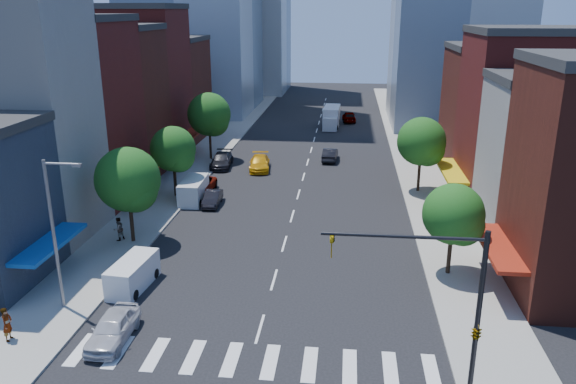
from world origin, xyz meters
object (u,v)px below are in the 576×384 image
at_px(parked_car_front, 113,328).
at_px(traffic_car_far, 349,117).
at_px(parked_car_second, 212,198).
at_px(pedestrian_near, 7,324).
at_px(traffic_car_oncoming, 330,154).
at_px(cargo_van_far, 193,191).
at_px(box_truck, 331,118).
at_px(pedestrian_far, 118,229).
at_px(cargo_van_near, 132,275).
at_px(parked_car_third, 200,186).
at_px(parked_car_rear, 222,160).
at_px(taxi, 260,163).

xyz_separation_m(parked_car_front, traffic_car_far, (12.30, 63.18, 0.05)).
xyz_separation_m(parked_car_second, pedestrian_near, (-5.62, -22.87, 0.47)).
xyz_separation_m(traffic_car_oncoming, pedestrian_near, (-15.67, -39.77, 0.36)).
bearing_deg(parked_car_front, cargo_van_far, 93.92).
xyz_separation_m(box_truck, pedestrian_far, (-14.63, -45.71, -0.37)).
bearing_deg(traffic_car_oncoming, traffic_car_far, -91.74).
relative_size(cargo_van_near, box_truck, 0.60).
height_order(cargo_van_far, pedestrian_near, pedestrian_near).
bearing_deg(parked_car_second, pedestrian_far, -122.16).
distance_m(parked_car_third, box_truck, 35.23).
height_order(parked_car_second, traffic_car_far, traffic_car_far).
height_order(parked_car_front, cargo_van_near, cargo_van_near).
xyz_separation_m(parked_car_rear, cargo_van_near, (0.68, -29.02, 0.16)).
bearing_deg(traffic_car_oncoming, taxi, 35.48).
distance_m(parked_car_third, pedestrian_far, 12.81).
distance_m(parked_car_second, cargo_van_near, 16.28).
height_order(taxi, traffic_car_far, traffic_car_far).
bearing_deg(cargo_van_far, pedestrian_far, -109.47).
height_order(taxi, box_truck, box_truck).
xyz_separation_m(parked_car_front, cargo_van_far, (-1.86, 22.95, 0.25)).
xyz_separation_m(taxi, box_truck, (7.08, 24.49, 0.66)).
bearing_deg(parked_car_rear, parked_car_third, -93.70).
bearing_deg(cargo_van_far, traffic_car_oncoming, 51.11).
height_order(parked_car_front, parked_car_rear, parked_car_front).
bearing_deg(cargo_van_near, parked_car_second, 90.86).
distance_m(traffic_car_far, pedestrian_near, 66.34).
height_order(parked_car_second, cargo_van_far, cargo_van_far).
bearing_deg(box_truck, pedestrian_far, -105.88).
xyz_separation_m(parked_car_second, parked_car_rear, (-2.00, 12.80, 0.14)).
distance_m(parked_car_front, box_truck, 59.52).
xyz_separation_m(parked_car_second, pedestrian_far, (-5.11, -9.12, 0.42)).
bearing_deg(traffic_car_oncoming, cargo_van_near, 74.32).
relative_size(parked_car_third, parked_car_rear, 0.96).
distance_m(cargo_van_near, cargo_van_far, 17.06).
relative_size(parked_car_front, parked_car_second, 1.18).
bearing_deg(cargo_van_near, parked_car_rear, 96.84).
relative_size(cargo_van_far, box_truck, 0.65).
distance_m(traffic_car_far, pedestrian_far, 53.06).
xyz_separation_m(parked_car_rear, taxi, (4.43, -0.69, -0.01)).
bearing_deg(taxi, cargo_van_far, -118.04).
relative_size(cargo_van_near, cargo_van_far, 0.93).
height_order(box_truck, pedestrian_near, box_truck).
bearing_deg(pedestrian_far, parked_car_rear, -157.04).
bearing_deg(taxi, cargo_van_near, -104.15).
bearing_deg(pedestrian_near, parked_car_front, -86.42).
bearing_deg(parked_car_front, cargo_van_near, 100.60).
xyz_separation_m(parked_car_front, parked_car_rear, (-1.86, 34.93, -0.00)).
bearing_deg(parked_car_third, parked_car_second, -58.11).
bearing_deg(traffic_car_oncoming, parked_car_second, 62.52).
bearing_deg(box_truck, taxi, -104.26).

